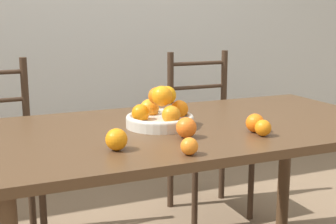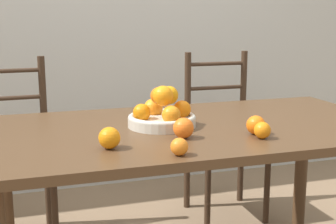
# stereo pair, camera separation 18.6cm
# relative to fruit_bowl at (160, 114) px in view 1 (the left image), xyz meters

# --- Properties ---
(wall_back) EXTENTS (8.00, 0.06, 2.60)m
(wall_back) POSITION_rel_fruit_bowl_xyz_m (0.14, 1.47, 0.47)
(wall_back) COLOR beige
(wall_back) RESTS_ON ground_plane
(dining_table) EXTENTS (1.75, 0.92, 0.78)m
(dining_table) POSITION_rel_fruit_bowl_xyz_m (0.14, -0.03, -0.15)
(dining_table) COLOR #4C331E
(dining_table) RESTS_ON ground_plane
(fruit_bowl) EXTENTS (0.28, 0.28, 0.18)m
(fruit_bowl) POSITION_rel_fruit_bowl_xyz_m (0.00, 0.00, 0.00)
(fruit_bowl) COLOR beige
(fruit_bowl) RESTS_ON dining_table
(orange_loose_0) EXTENTS (0.08, 0.08, 0.08)m
(orange_loose_0) POSITION_rel_fruit_bowl_xyz_m (0.02, -0.21, -0.01)
(orange_loose_0) COLOR orange
(orange_loose_0) RESTS_ON dining_table
(orange_loose_1) EXTENTS (0.06, 0.06, 0.06)m
(orange_loose_1) POSITION_rel_fruit_bowl_xyz_m (-0.07, -0.41, -0.02)
(orange_loose_1) COLOR orange
(orange_loose_1) RESTS_ON dining_table
(orange_loose_2) EXTENTS (0.07, 0.07, 0.07)m
(orange_loose_2) POSITION_rel_fruit_bowl_xyz_m (0.31, -0.24, -0.02)
(orange_loose_2) COLOR orange
(orange_loose_2) RESTS_ON dining_table
(orange_loose_3) EXTENTS (0.06, 0.06, 0.06)m
(orange_loose_3) POSITION_rel_fruit_bowl_xyz_m (0.30, -0.30, -0.02)
(orange_loose_3) COLOR orange
(orange_loose_3) RESTS_ON dining_table
(orange_loose_4) EXTENTS (0.08, 0.08, 0.08)m
(orange_loose_4) POSITION_rel_fruit_bowl_xyz_m (-0.27, -0.26, -0.01)
(orange_loose_4) COLOR orange
(orange_loose_4) RESTS_ON dining_table
(chair_right) EXTENTS (0.42, 0.41, 1.01)m
(chair_right) POSITION_rel_fruit_bowl_xyz_m (0.62, 0.74, -0.35)
(chair_right) COLOR #382619
(chair_right) RESTS_ON ground_plane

